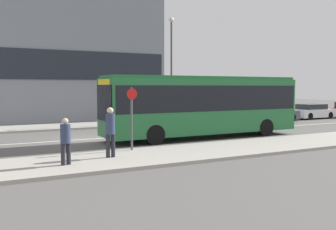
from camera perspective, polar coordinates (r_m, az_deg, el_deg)
The scene contains 12 objects.
ground_plane at distance 20.11m, azimuth -11.30°, elevation -3.59°, with size 120.00×120.00×0.00m, color #595654.
sidewalk_near at distance 14.28m, azimuth -4.21°, elevation -6.47°, with size 44.00×3.50×0.13m.
sidewalk_far at distance 26.12m, azimuth -15.15°, elevation -1.70°, with size 44.00×3.50×0.13m.
lane_centerline at distance 20.11m, azimuth -11.30°, elevation -3.57°, with size 41.80×0.16×0.01m.
apartment_block_left_tower at distance 32.83m, azimuth -14.60°, elevation 13.32°, with size 14.39×5.92×15.92m.
city_bus at distance 20.12m, azimuth 5.36°, elevation 1.88°, with size 11.00×2.46×3.28m.
parked_car_0 at distance 30.94m, azimuth 15.73°, elevation 0.21°, with size 4.06×1.76×1.27m.
parked_car_1 at distance 34.47m, azimuth 21.09°, elevation 0.48°, with size 3.92×1.84×1.26m.
pedestrian_near_stop at distance 12.94m, azimuth -15.35°, elevation -3.48°, with size 0.34×0.34×1.57m.
pedestrian_down_pavement at distance 13.95m, azimuth -8.79°, elevation -2.07°, with size 0.35×0.34×1.85m.
bus_stop_sign at distance 15.40m, azimuth -5.55°, elevation 0.23°, with size 0.44×0.12×2.58m.
street_lamp at distance 27.43m, azimuth 0.52°, elevation 8.45°, with size 0.36×0.36×7.60m.
Camera 1 is at (-5.55, -19.14, 2.73)m, focal length 40.00 mm.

